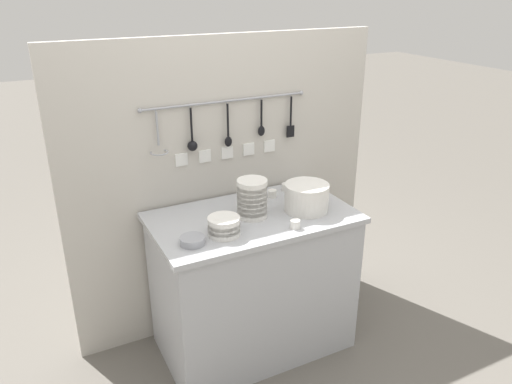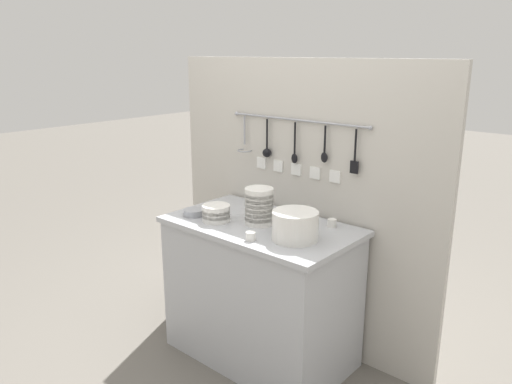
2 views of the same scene
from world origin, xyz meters
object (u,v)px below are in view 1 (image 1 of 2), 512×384
steel_mixing_bowl (192,240)px  bowl_stack_nested_right (224,226)px  cup_beside_plates (295,224)px  cup_edge_near (286,187)px  plate_stack (307,197)px  bowl_stack_short_front (252,198)px  cup_mid_row (259,199)px  cup_edge_far (272,194)px

steel_mixing_bowl → bowl_stack_nested_right: bearing=6.0°
steel_mixing_bowl → cup_beside_plates: 0.53m
bowl_stack_nested_right → cup_edge_near: (0.56, 0.36, -0.03)m
bowl_stack_nested_right → steel_mixing_bowl: bowl_stack_nested_right is taller
plate_stack → steel_mixing_bowl: bearing=-173.4°
bowl_stack_short_front → cup_beside_plates: size_ratio=4.14×
steel_mixing_bowl → cup_mid_row: (0.51, 0.29, 0.00)m
bowl_stack_short_front → cup_edge_near: 0.42m
cup_edge_near → cup_edge_far: (-0.12, -0.05, 0.00)m
bowl_stack_nested_right → cup_edge_near: 0.66m
cup_mid_row → cup_edge_far: bearing=15.9°
steel_mixing_bowl → cup_edge_far: cup_edge_far is taller
steel_mixing_bowl → cup_edge_far: size_ratio=2.43×
plate_stack → cup_mid_row: bearing=131.1°
bowl_stack_short_front → cup_beside_plates: bowl_stack_short_front is taller
bowl_stack_short_front → bowl_stack_nested_right: bearing=-150.2°
bowl_stack_short_front → cup_beside_plates: (0.13, -0.22, -0.08)m
plate_stack → cup_mid_row: 0.29m
bowl_stack_short_front → cup_beside_plates: 0.27m
cup_mid_row → cup_beside_plates: size_ratio=1.00×
steel_mixing_bowl → cup_mid_row: cup_mid_row is taller
cup_mid_row → cup_edge_far: same height
plate_stack → cup_beside_plates: size_ratio=4.79×
cup_mid_row → cup_edge_near: bearing=20.0°
cup_edge_near → cup_mid_row: size_ratio=1.00×
cup_edge_near → plate_stack: bearing=-97.7°
cup_mid_row → cup_edge_far: size_ratio=1.00×
plate_stack → cup_beside_plates: (-0.17, -0.16, -0.05)m
cup_edge_far → bowl_stack_nested_right: bearing=-145.4°
cup_mid_row → cup_beside_plates: bearing=-87.2°
bowl_stack_short_front → cup_edge_near: (0.34, 0.23, -0.08)m
cup_edge_near → cup_beside_plates: same height
steel_mixing_bowl → cup_edge_near: size_ratio=2.43×
bowl_stack_short_front → cup_mid_row: bowl_stack_short_front is taller
bowl_stack_nested_right → bowl_stack_short_front: 0.26m
cup_edge_near → cup_mid_row: (-0.22, -0.08, 0.00)m
steel_mixing_bowl → cup_edge_far: (0.61, 0.32, 0.00)m
bowl_stack_nested_right → cup_edge_far: 0.54m
bowl_stack_nested_right → cup_edge_far: size_ratio=3.20×
cup_edge_near → cup_beside_plates: 0.50m
bowl_stack_short_front → cup_edge_near: bowl_stack_short_front is taller
bowl_stack_short_front → steel_mixing_bowl: bearing=-159.9°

